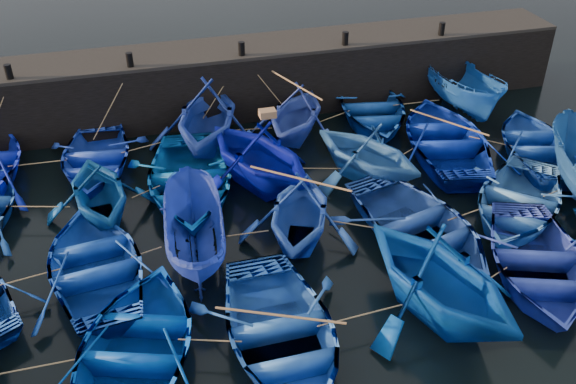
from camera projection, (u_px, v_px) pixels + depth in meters
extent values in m
plane|color=black|center=(320.00, 277.00, 17.19)|extent=(120.00, 120.00, 0.00)
cube|color=black|center=(238.00, 80.00, 24.93)|extent=(26.00, 2.50, 2.50)
cube|color=black|center=(237.00, 48.00, 24.21)|extent=(26.00, 2.50, 0.12)
cylinder|color=black|center=(9.00, 72.00, 21.55)|extent=(0.24, 0.24, 0.50)
cylinder|color=black|center=(130.00, 60.00, 22.43)|extent=(0.24, 0.24, 0.50)
cylinder|color=black|center=(242.00, 49.00, 23.31)|extent=(0.24, 0.24, 0.50)
cylinder|color=black|center=(345.00, 38.00, 24.20)|extent=(0.24, 0.24, 0.50)
cylinder|color=black|center=(442.00, 29.00, 25.08)|extent=(0.24, 0.24, 0.50)
imported|color=#1836C8|center=(94.00, 158.00, 21.47)|extent=(3.96, 5.15, 0.99)
imported|color=#1D399E|center=(207.00, 115.00, 22.39)|extent=(5.47, 5.90, 2.55)
imported|color=blue|center=(296.00, 113.00, 23.05)|extent=(5.06, 5.21, 2.09)
imported|color=navy|center=(372.00, 108.00, 24.49)|extent=(4.56, 5.75, 1.07)
imported|color=#144D9C|center=(462.00, 88.00, 25.03)|extent=(2.10, 5.08, 1.94)
imported|color=navy|center=(99.00, 190.00, 18.93)|extent=(3.80, 4.25, 2.01)
imported|color=#054F91|center=(189.00, 181.00, 20.12)|extent=(4.68, 6.11, 1.18)
imported|color=#000989|center=(259.00, 153.00, 20.24)|extent=(5.74, 6.04, 2.49)
imported|color=#2860A7|center=(368.00, 151.00, 20.70)|extent=(5.14, 5.33, 2.16)
imported|color=navy|center=(446.00, 138.00, 22.38)|extent=(5.24, 6.51, 1.20)
imported|color=#1845AD|center=(537.00, 144.00, 22.20)|extent=(4.72, 5.70, 1.02)
imported|color=#0F3BA2|center=(96.00, 264.00, 16.84)|extent=(4.32, 5.59, 1.07)
imported|color=#1E369E|center=(193.00, 233.00, 17.43)|extent=(2.04, 4.56, 1.72)
imported|color=blue|center=(299.00, 211.00, 17.93)|extent=(4.69, 5.00, 2.10)
imported|color=navy|center=(419.00, 225.00, 18.22)|extent=(5.10, 6.18, 1.11)
imported|color=blue|center=(517.00, 201.00, 19.26)|extent=(6.12, 6.16, 1.05)
imported|color=#00379D|center=(138.00, 347.00, 14.39)|extent=(5.35, 6.29, 1.11)
imported|color=blue|center=(280.00, 334.00, 14.73)|extent=(3.85, 5.36, 1.11)
imported|color=#043E94|center=(440.00, 275.00, 15.33)|extent=(5.56, 5.97, 2.56)
imported|color=#2538A7|center=(537.00, 262.00, 16.89)|extent=(5.24, 6.12, 1.07)
cube|color=#996B43|center=(268.00, 113.00, 19.55)|extent=(0.51, 0.35, 0.23)
cylinder|color=tan|center=(37.00, 163.00, 21.07)|extent=(1.84, 0.11, 0.04)
cylinder|color=tan|center=(153.00, 145.00, 22.11)|extent=(2.16, 0.63, 0.04)
cylinder|color=tan|center=(253.00, 129.00, 23.05)|extent=(1.39, 0.24, 0.04)
cylinder|color=tan|center=(335.00, 116.00, 23.90)|extent=(1.39, 0.60, 0.04)
cylinder|color=tan|center=(416.00, 103.00, 24.87)|extent=(1.91, 0.08, 0.04)
cylinder|color=tan|center=(38.00, 207.00, 19.00)|extent=(1.83, 0.56, 0.04)
cylinder|color=tan|center=(146.00, 192.00, 19.66)|extent=(0.91, 0.48, 0.04)
cylinder|color=tan|center=(225.00, 177.00, 20.38)|extent=(0.49, 0.07, 0.04)
cylinder|color=tan|center=(314.00, 168.00, 20.80)|extent=(1.70, 0.53, 0.04)
cylinder|color=tan|center=(408.00, 152.00, 21.70)|extent=(1.51, 0.89, 0.04)
cylinder|color=tan|center=(492.00, 141.00, 22.29)|extent=(1.17, 1.11, 0.04)
cylinder|color=tan|center=(30.00, 277.00, 16.37)|extent=(1.50, 0.30, 0.04)
cylinder|color=tan|center=(146.00, 252.00, 17.22)|extent=(0.84, 0.26, 0.04)
cylinder|color=tan|center=(248.00, 233.00, 17.90)|extent=(1.19, 0.09, 0.04)
cylinder|color=tan|center=(359.00, 225.00, 18.22)|extent=(1.52, 0.92, 0.04)
cylinder|color=tan|center=(470.00, 213.00, 18.74)|extent=(1.59, 0.38, 0.04)
cylinder|color=tan|center=(553.00, 193.00, 19.61)|extent=(0.77, 0.23, 0.04)
cylinder|color=tan|center=(45.00, 365.00, 13.96)|extent=(2.20, 0.05, 0.04)
cylinder|color=tan|center=(210.00, 340.00, 14.57)|extent=(1.40, 0.49, 0.04)
cylinder|color=tan|center=(361.00, 315.00, 15.23)|extent=(2.20, 0.18, 0.04)
cylinder|color=tan|center=(488.00, 279.00, 16.31)|extent=(1.41, 0.59, 0.04)
cylinder|color=tan|center=(112.00, 103.00, 22.45)|extent=(1.67, 1.13, 2.09)
cylinder|color=tan|center=(223.00, 88.00, 23.56)|extent=(1.71, 0.54, 2.09)
cylinder|color=tan|center=(265.00, 84.00, 23.83)|extent=(1.54, 0.75, 2.09)
cylinder|color=tan|center=(353.00, 71.00, 24.85)|extent=(0.72, 0.18, 2.08)
cylinder|color=tan|center=(444.00, 61.00, 25.68)|extent=(0.44, 0.22, 2.08)
cylinder|color=#99724C|center=(296.00, 85.00, 22.45)|extent=(1.08, 2.84, 0.06)
cylinder|color=#99724C|center=(449.00, 122.00, 22.03)|extent=(1.77, 2.49, 0.06)
cylinder|color=#99724C|center=(300.00, 179.00, 17.33)|extent=(2.34, 1.97, 0.06)
cylinder|color=#99724C|center=(280.00, 315.00, 14.41)|extent=(2.74, 1.32, 0.06)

